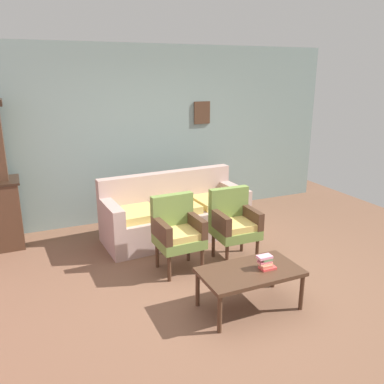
# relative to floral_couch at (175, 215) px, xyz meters

# --- Properties ---
(ground_plane) EXTENTS (7.68, 7.68, 0.00)m
(ground_plane) POSITION_rel_floral_couch_xyz_m (-0.02, -1.62, -0.33)
(ground_plane) COLOR brown
(wall_back_with_decor) EXTENTS (6.40, 0.09, 2.70)m
(wall_back_with_decor) POSITION_rel_floral_couch_xyz_m (-0.02, 1.01, 1.03)
(wall_back_with_decor) COLOR gray
(wall_back_with_decor) RESTS_ON ground
(floral_couch) EXTENTS (2.08, 0.91, 0.90)m
(floral_couch) POSITION_rel_floral_couch_xyz_m (0.00, 0.00, 0.00)
(floral_couch) COLOR tan
(floral_couch) RESTS_ON ground
(armchair_row_middle) EXTENTS (0.54, 0.51, 0.90)m
(armchair_row_middle) POSITION_rel_floral_couch_xyz_m (-0.33, -0.94, 0.17)
(armchair_row_middle) COLOR olive
(armchair_row_middle) RESTS_ON ground
(armchair_by_doorway) EXTENTS (0.53, 0.50, 0.90)m
(armchair_by_doorway) POSITION_rel_floral_couch_xyz_m (0.41, -0.97, 0.17)
(armchair_by_doorway) COLOR olive
(armchair_by_doorway) RESTS_ON ground
(coffee_table) EXTENTS (1.00, 0.56, 0.42)m
(coffee_table) POSITION_rel_floral_couch_xyz_m (0.01, -2.01, 0.05)
(coffee_table) COLOR #472D1E
(coffee_table) RESTS_ON ground
(book_stack_on_table) EXTENTS (0.17, 0.12, 0.13)m
(book_stack_on_table) POSITION_rel_floral_couch_xyz_m (0.17, -2.04, 0.16)
(book_stack_on_table) COLOR #ED4643
(book_stack_on_table) RESTS_ON coffee_table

